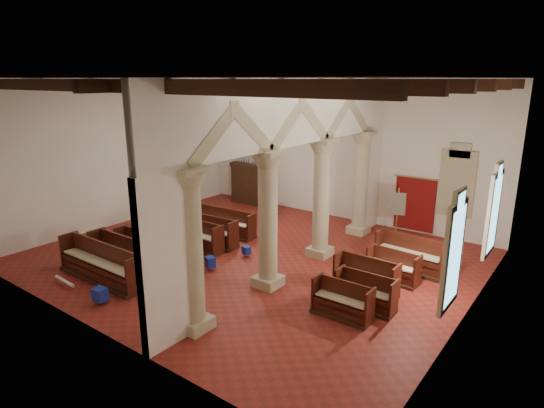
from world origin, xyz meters
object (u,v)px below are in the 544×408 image
(nave_pew_0, at_px, (101,268))
(aisle_pew_0, at_px, (342,305))
(lectern, at_px, (272,204))
(pipe_organ, at_px, (252,176))
(processional_banner, at_px, (396,229))

(nave_pew_0, relative_size, aisle_pew_0, 2.20)
(lectern, bearing_deg, nave_pew_0, -67.01)
(pipe_organ, relative_size, processional_banner, 1.92)
(nave_pew_0, distance_m, aisle_pew_0, 7.40)
(processional_banner, xyz_separation_m, nave_pew_0, (-6.24, -7.83, -0.41))
(aisle_pew_0, bearing_deg, processional_banner, 97.58)
(processional_banner, relative_size, aisle_pew_0, 1.44)
(processional_banner, distance_m, nave_pew_0, 10.02)
(pipe_organ, height_order, aisle_pew_0, pipe_organ)
(lectern, height_order, nave_pew_0, lectern)
(pipe_organ, xyz_separation_m, aisle_pew_0, (8.94, -7.30, -1.05))
(pipe_organ, height_order, lectern, pipe_organ)
(pipe_organ, xyz_separation_m, lectern, (2.00, -1.03, -0.86))
(pipe_organ, bearing_deg, lectern, -27.29)
(processional_banner, xyz_separation_m, aisle_pew_0, (0.76, -5.41, -0.46))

